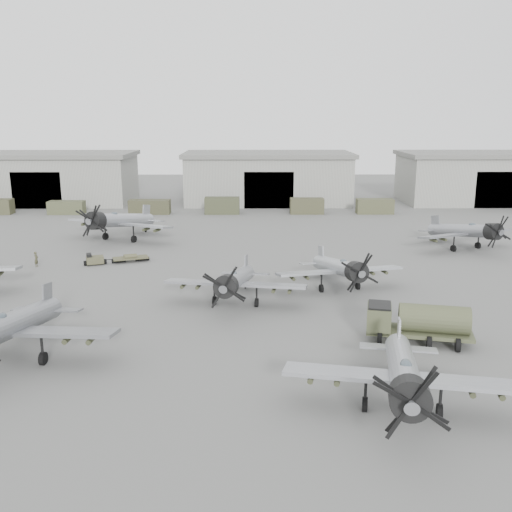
{
  "coord_description": "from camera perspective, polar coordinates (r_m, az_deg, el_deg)",
  "views": [
    {
      "loc": [
        -2.79,
        -37.96,
        15.03
      ],
      "look_at": [
        -2.42,
        12.45,
        2.5
      ],
      "focal_mm": 40.0,
      "sensor_mm": 36.0,
      "label": 1
    }
  ],
  "objects": [
    {
      "name": "ground",
      "position": [
        40.92,
        3.55,
        -7.62
      ],
      "size": [
        220.0,
        220.0,
        0.0
      ],
      "primitive_type": "plane",
      "color": "#535351",
      "rests_on": "ground"
    },
    {
      "name": "hangar_left",
      "position": [
        106.48,
        -19.9,
        7.39
      ],
      "size": [
        29.0,
        14.8,
        8.7
      ],
      "color": "#98998F",
      "rests_on": "ground"
    },
    {
      "name": "hangar_center",
      "position": [
        100.53,
        1.18,
        7.87
      ],
      "size": [
        29.0,
        14.8,
        8.7
      ],
      "color": "#98998F",
      "rests_on": "ground"
    },
    {
      "name": "hangar_right",
      "position": [
        108.46,
        21.86,
        7.32
      ],
      "size": [
        29.0,
        14.8,
        8.7
      ],
      "color": "#98998F",
      "rests_on": "ground"
    },
    {
      "name": "support_truck_1",
      "position": [
        93.63,
        -18.42,
        4.63
      ],
      "size": [
        5.49,
        2.2,
        2.01
      ],
      "primitive_type": "cube",
      "color": "#46492F",
      "rests_on": "ground"
    },
    {
      "name": "support_truck_2",
      "position": [
        90.47,
        -10.58,
        4.86
      ],
      "size": [
        6.33,
        2.2,
        2.19
      ],
      "primitive_type": "cube",
      "color": "#3A3A26",
      "rests_on": "ground"
    },
    {
      "name": "support_truck_3",
      "position": [
        89.15,
        -3.41,
        5.06
      ],
      "size": [
        5.37,
        2.2,
        2.56
      ],
      "primitive_type": "cube",
      "color": "#393D28",
      "rests_on": "ground"
    },
    {
      "name": "support_truck_4",
      "position": [
        89.46,
        5.11,
        5.01
      ],
      "size": [
        5.21,
        2.2,
        2.4
      ],
      "primitive_type": "cube",
      "color": "#3F3E29",
      "rests_on": "ground"
    },
    {
      "name": "support_truck_5",
      "position": [
        91.1,
        11.79,
        4.89
      ],
      "size": [
        5.68,
        2.2,
        2.29
      ],
      "primitive_type": "cube",
      "color": "#45462E",
      "rests_on": "ground"
    },
    {
      "name": "aircraft_near_0",
      "position": [
        38.14,
        -23.64,
        -6.58
      ],
      "size": [
        13.3,
        11.97,
        5.31
      ],
      "rotation": [
        0.0,
        0.0,
        -0.07
      ],
      "color": "gray",
      "rests_on": "ground"
    },
    {
      "name": "aircraft_near_1",
      "position": [
        30.33,
        14.6,
        -11.43
      ],
      "size": [
        12.49,
        11.24,
        4.96
      ],
      "rotation": [
        0.0,
        0.0,
        -0.2
      ],
      "color": "#9C9EA4",
      "rests_on": "ground"
    },
    {
      "name": "aircraft_mid_1",
      "position": [
        45.62,
        -2.12,
        -2.52
      ],
      "size": [
        11.6,
        10.44,
        4.6
      ],
      "rotation": [
        0.0,
        0.0,
        -0.16
      ],
      "color": "gray",
      "rests_on": "ground"
    },
    {
      "name": "aircraft_mid_2",
      "position": [
        50.04,
        8.48,
        -1.23
      ],
      "size": [
        11.37,
        10.23,
        4.52
      ],
      "rotation": [
        0.0,
        0.0,
        0.23
      ],
      "color": "#9FA2A8",
      "rests_on": "ground"
    },
    {
      "name": "aircraft_far_0",
      "position": [
        71.18,
        -13.66,
        3.44
      ],
      "size": [
        13.6,
        12.31,
        5.54
      ],
      "rotation": [
        0.0,
        0.0,
        -0.4
      ],
      "color": "#96999F",
      "rests_on": "ground"
    },
    {
      "name": "aircraft_far_1",
      "position": [
        68.92,
        20.44,
        2.34
      ],
      "size": [
        11.86,
        10.75,
        4.84
      ],
      "rotation": [
        0.0,
        0.0,
        0.41
      ],
      "color": "gray",
      "rests_on": "ground"
    },
    {
      "name": "fuel_tanker",
      "position": [
        40.14,
        15.89,
        -6.23
      ],
      "size": [
        7.32,
        3.75,
        2.69
      ],
      "rotation": [
        0.0,
        0.0,
        -0.22
      ],
      "color": "#454A30",
      "rests_on": "ground"
    },
    {
      "name": "tug_trailer",
      "position": [
        60.99,
        -14.52,
        -0.31
      ],
      "size": [
        6.3,
        3.19,
        1.26
      ],
      "rotation": [
        0.0,
        0.0,
        0.34
      ],
      "color": "#49472F",
      "rests_on": "ground"
    },
    {
      "name": "ground_crew",
      "position": [
        61.97,
        -21.12,
        -0.3
      ],
      "size": [
        0.39,
        0.58,
        1.55
      ],
      "primitive_type": "imported",
      "rotation": [
        0.0,
        0.0,
        1.54
      ],
      "color": "#42412B",
      "rests_on": "ground"
    }
  ]
}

